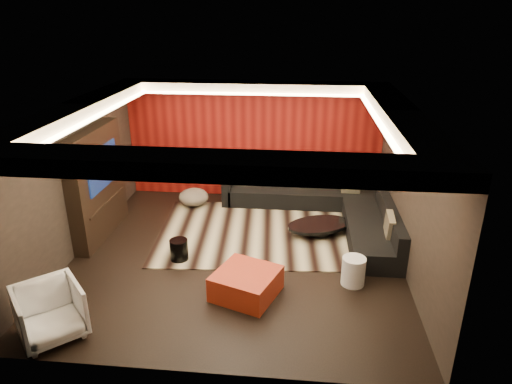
# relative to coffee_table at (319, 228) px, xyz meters

# --- Properties ---
(floor) EXTENTS (6.00, 6.00, 0.02)m
(floor) POSITION_rel_coffee_table_xyz_m (-1.55, -1.02, -0.14)
(floor) COLOR black
(floor) RESTS_ON ground
(ceiling) EXTENTS (6.00, 6.00, 0.02)m
(ceiling) POSITION_rel_coffee_table_xyz_m (-1.55, -1.02, 2.68)
(ceiling) COLOR silver
(ceiling) RESTS_ON ground
(wall_back) EXTENTS (6.00, 0.02, 2.80)m
(wall_back) POSITION_rel_coffee_table_xyz_m (-1.55, 1.99, 1.27)
(wall_back) COLOR black
(wall_back) RESTS_ON ground
(wall_left) EXTENTS (0.02, 6.00, 2.80)m
(wall_left) POSITION_rel_coffee_table_xyz_m (-4.56, -1.02, 1.27)
(wall_left) COLOR black
(wall_left) RESTS_ON ground
(wall_right) EXTENTS (0.02, 6.00, 2.80)m
(wall_right) POSITION_rel_coffee_table_xyz_m (1.46, -1.02, 1.27)
(wall_right) COLOR black
(wall_right) RESTS_ON ground
(red_feature_wall) EXTENTS (5.98, 0.05, 2.78)m
(red_feature_wall) POSITION_rel_coffee_table_xyz_m (-1.55, 1.95, 1.27)
(red_feature_wall) COLOR #6B0C0A
(red_feature_wall) RESTS_ON ground
(soffit_back) EXTENTS (6.00, 0.60, 0.22)m
(soffit_back) POSITION_rel_coffee_table_xyz_m (-1.55, 1.68, 2.56)
(soffit_back) COLOR silver
(soffit_back) RESTS_ON ground
(soffit_front) EXTENTS (6.00, 0.60, 0.22)m
(soffit_front) POSITION_rel_coffee_table_xyz_m (-1.55, -3.72, 2.56)
(soffit_front) COLOR silver
(soffit_front) RESTS_ON ground
(soffit_left) EXTENTS (0.60, 4.80, 0.22)m
(soffit_left) POSITION_rel_coffee_table_xyz_m (-4.25, -1.02, 2.56)
(soffit_left) COLOR silver
(soffit_left) RESTS_ON ground
(soffit_right) EXTENTS (0.60, 4.80, 0.22)m
(soffit_right) POSITION_rel_coffee_table_xyz_m (1.15, -1.02, 2.56)
(soffit_right) COLOR silver
(soffit_right) RESTS_ON ground
(cove_back) EXTENTS (4.80, 0.08, 0.04)m
(cove_back) POSITION_rel_coffee_table_xyz_m (-1.55, 1.34, 2.47)
(cove_back) COLOR #FFD899
(cove_back) RESTS_ON ground
(cove_front) EXTENTS (4.80, 0.08, 0.04)m
(cove_front) POSITION_rel_coffee_table_xyz_m (-1.55, -3.38, 2.47)
(cove_front) COLOR #FFD899
(cove_front) RESTS_ON ground
(cove_left) EXTENTS (0.08, 4.80, 0.04)m
(cove_left) POSITION_rel_coffee_table_xyz_m (-3.91, -1.02, 2.47)
(cove_left) COLOR #FFD899
(cove_left) RESTS_ON ground
(cove_right) EXTENTS (0.08, 4.80, 0.04)m
(cove_right) POSITION_rel_coffee_table_xyz_m (0.81, -1.02, 2.47)
(cove_right) COLOR #FFD899
(cove_right) RESTS_ON ground
(tv_surround) EXTENTS (0.30, 2.00, 2.20)m
(tv_surround) POSITION_rel_coffee_table_xyz_m (-4.40, -0.42, 0.97)
(tv_surround) COLOR black
(tv_surround) RESTS_ON ground
(tv_screen) EXTENTS (0.04, 1.30, 0.80)m
(tv_screen) POSITION_rel_coffee_table_xyz_m (-4.24, -0.42, 1.32)
(tv_screen) COLOR black
(tv_screen) RESTS_ON ground
(tv_shelf) EXTENTS (0.04, 1.60, 0.04)m
(tv_shelf) POSITION_rel_coffee_table_xyz_m (-4.24, -0.42, 0.57)
(tv_shelf) COLOR black
(tv_shelf) RESTS_ON ground
(rug) EXTENTS (4.19, 3.26, 0.02)m
(rug) POSITION_rel_coffee_table_xyz_m (-1.27, -0.05, -0.12)
(rug) COLOR #BBAF89
(rug) RESTS_ON floor
(coffee_table) EXTENTS (1.75, 1.75, 0.22)m
(coffee_table) POSITION_rel_coffee_table_xyz_m (0.00, 0.00, 0.00)
(coffee_table) COLOR black
(coffee_table) RESTS_ON rug
(drum_stool) EXTENTS (0.33, 0.33, 0.39)m
(drum_stool) POSITION_rel_coffee_table_xyz_m (-2.57, -1.30, 0.08)
(drum_stool) COLOR black
(drum_stool) RESTS_ON rug
(striped_pouf) EXTENTS (0.73, 0.73, 0.38)m
(striped_pouf) POSITION_rel_coffee_table_xyz_m (-2.88, 1.19, 0.08)
(striped_pouf) COLOR beige
(striped_pouf) RESTS_ON rug
(white_side_table) EXTENTS (0.50, 0.50, 0.49)m
(white_side_table) POSITION_rel_coffee_table_xyz_m (0.52, -1.77, 0.11)
(white_side_table) COLOR white
(white_side_table) RESTS_ON floor
(orange_ottoman) EXTENTS (1.20, 1.20, 0.41)m
(orange_ottoman) POSITION_rel_coffee_table_xyz_m (-1.22, -2.25, 0.08)
(orange_ottoman) COLOR #A32215
(orange_ottoman) RESTS_ON floor
(armchair) EXTENTS (1.20, 1.20, 0.78)m
(armchair) POSITION_rel_coffee_table_xyz_m (-3.81, -3.52, 0.26)
(armchair) COLOR white
(armchair) RESTS_ON floor
(sectional_sofa) EXTENTS (3.65, 3.50, 0.75)m
(sectional_sofa) POSITION_rel_coffee_table_xyz_m (0.19, 0.85, 0.13)
(sectional_sofa) COLOR black
(sectional_sofa) RESTS_ON floor
(throw_pillows) EXTENTS (3.26, 2.81, 0.50)m
(throw_pillows) POSITION_rel_coffee_table_xyz_m (-0.05, 1.00, 0.49)
(throw_pillows) COLOR beige
(throw_pillows) RESTS_ON sectional_sofa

